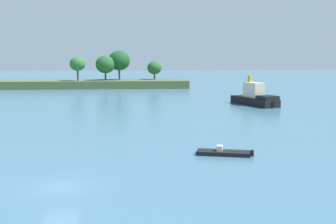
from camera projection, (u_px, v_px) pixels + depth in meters
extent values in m
plane|color=teal|center=(60.00, 188.00, 32.95)|extent=(400.00, 400.00, 0.00)
cube|color=#4C6038|center=(59.00, 84.00, 121.65)|extent=(66.58, 10.13, 2.00)
cylinder|color=#513823|center=(78.00, 75.00, 119.56)|extent=(0.44, 0.44, 2.73)
ellipsoid|color=#2D6B33|center=(78.00, 64.00, 119.18)|extent=(3.98, 3.98, 3.58)
cylinder|color=#513823|center=(106.00, 76.00, 121.96)|extent=(0.44, 0.44, 2.07)
ellipsoid|color=#235B28|center=(105.00, 64.00, 121.57)|extent=(5.06, 5.06, 4.56)
cylinder|color=#513823|center=(119.00, 75.00, 123.78)|extent=(0.44, 0.44, 2.78)
ellipsoid|color=#194C23|center=(119.00, 61.00, 123.31)|extent=(5.71, 5.71, 5.14)
cylinder|color=#513823|center=(155.00, 76.00, 125.47)|extent=(0.44, 0.44, 1.57)
ellipsoid|color=#235B28|center=(154.00, 68.00, 125.17)|extent=(3.82, 3.82, 3.44)
cube|color=black|center=(224.00, 153.00, 43.29)|extent=(5.17, 2.94, 0.37)
cube|color=beige|center=(220.00, 148.00, 43.30)|extent=(0.71, 0.94, 0.50)
cube|color=black|center=(252.00, 153.00, 42.78)|extent=(0.36, 0.38, 0.56)
cube|color=black|center=(254.00, 101.00, 83.28)|extent=(6.77, 10.91, 1.38)
cube|color=black|center=(267.00, 97.00, 79.88)|extent=(3.75, 3.77, 0.60)
cube|color=beige|center=(254.00, 90.00, 83.29)|extent=(3.27, 4.17, 2.60)
cylinder|color=gold|center=(250.00, 79.00, 84.18)|extent=(0.70, 0.70, 1.20)
cylinder|color=black|center=(274.00, 103.00, 78.50)|extent=(0.76, 0.53, 0.70)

